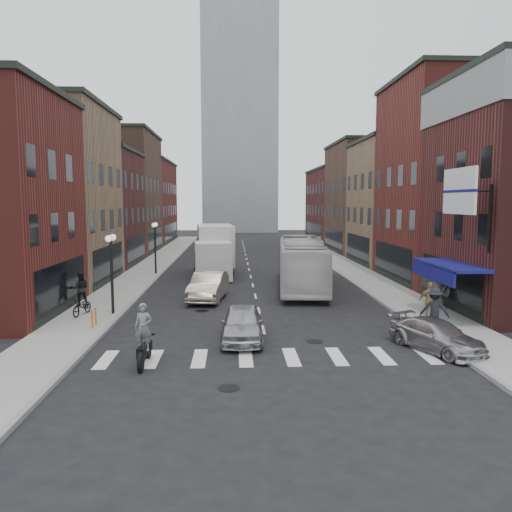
% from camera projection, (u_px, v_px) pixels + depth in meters
% --- Properties ---
extents(ground, '(160.00, 160.00, 0.00)m').
position_uv_depth(ground, '(265.00, 336.00, 21.45)').
color(ground, black).
rests_on(ground, ground).
extents(sidewalk_left, '(3.00, 74.00, 0.15)m').
position_uv_depth(sidewalk_left, '(150.00, 268.00, 42.90)').
color(sidewalk_left, gray).
rests_on(sidewalk_left, ground).
extents(sidewalk_right, '(3.00, 74.00, 0.15)m').
position_uv_depth(sidewalk_right, '(346.00, 267.00, 43.67)').
color(sidewalk_right, gray).
rests_on(sidewalk_right, ground).
extents(curb_left, '(0.20, 74.00, 0.16)m').
position_uv_depth(curb_left, '(168.00, 268.00, 42.97)').
color(curb_left, gray).
rests_on(curb_left, ground).
extents(curb_right, '(0.20, 74.00, 0.16)m').
position_uv_depth(curb_right, '(329.00, 267.00, 43.61)').
color(curb_right, gray).
rests_on(curb_right, ground).
extents(crosswalk_stripes, '(12.00, 2.20, 0.01)m').
position_uv_depth(crosswalk_stripes, '(270.00, 357.00, 18.47)').
color(crosswalk_stripes, silver).
rests_on(crosswalk_stripes, ground).
extents(bldg_left_mid_a, '(10.30, 10.20, 12.30)m').
position_uv_depth(bldg_left_mid_a, '(33.00, 196.00, 34.00)').
color(bldg_left_mid_a, '#8D6C4E').
rests_on(bldg_left_mid_a, ground).
extents(bldg_left_mid_b, '(10.30, 10.20, 10.30)m').
position_uv_depth(bldg_left_mid_b, '(79.00, 208.00, 44.03)').
color(bldg_left_mid_b, '#441A18').
rests_on(bldg_left_mid_b, ground).
extents(bldg_left_far_a, '(10.30, 12.20, 13.30)m').
position_uv_depth(bldg_left_far_a, '(109.00, 193.00, 54.79)').
color(bldg_left_far_a, '#4F3627').
rests_on(bldg_left_far_a, ground).
extents(bldg_left_far_b, '(10.30, 16.20, 11.30)m').
position_uv_depth(bldg_left_far_b, '(134.00, 202.00, 68.81)').
color(bldg_left_far_b, maroon).
rests_on(bldg_left_far_b, ground).
extents(bldg_right_mid_a, '(10.30, 10.20, 14.30)m').
position_uv_depth(bldg_right_mid_a, '(464.00, 182.00, 35.25)').
color(bldg_right_mid_a, maroon).
rests_on(bldg_right_mid_a, ground).
extents(bldg_right_mid_b, '(10.30, 10.20, 11.30)m').
position_uv_depth(bldg_right_mid_b, '(412.00, 203.00, 45.35)').
color(bldg_right_mid_b, '#8D6C4E').
rests_on(bldg_right_mid_b, ground).
extents(bldg_right_far_a, '(10.30, 12.20, 12.30)m').
position_uv_depth(bldg_right_far_a, '(378.00, 198.00, 56.22)').
color(bldg_right_far_a, '#4F3627').
rests_on(bldg_right_far_a, ground).
extents(bldg_right_far_b, '(10.30, 16.20, 10.30)m').
position_uv_depth(bldg_right_far_b, '(349.00, 206.00, 70.23)').
color(bldg_right_far_b, '#441A18').
rests_on(bldg_right_far_b, ground).
extents(awning_blue, '(1.80, 5.00, 0.78)m').
position_uv_depth(awning_blue, '(446.00, 266.00, 24.05)').
color(awning_blue, navy).
rests_on(awning_blue, ground).
extents(billboard_sign, '(1.52, 3.00, 3.70)m').
position_uv_depth(billboard_sign, '(461.00, 193.00, 21.67)').
color(billboard_sign, black).
rests_on(billboard_sign, ground).
extents(distant_tower, '(14.00, 14.00, 50.00)m').
position_uv_depth(distant_tower, '(239.00, 101.00, 96.18)').
color(distant_tower, '#9399A0').
rests_on(distant_tower, ground).
extents(streetlamp_near, '(0.32, 1.22, 4.11)m').
position_uv_depth(streetlamp_near, '(111.00, 259.00, 24.77)').
color(streetlamp_near, black).
rests_on(streetlamp_near, ground).
extents(streetlamp_far, '(0.32, 1.22, 4.11)m').
position_uv_depth(streetlamp_far, '(155.00, 238.00, 38.67)').
color(streetlamp_far, black).
rests_on(streetlamp_far, ground).
extents(bike_rack, '(0.08, 0.68, 0.80)m').
position_uv_depth(bike_rack, '(94.00, 318.00, 22.33)').
color(bike_rack, '#D8590C').
rests_on(bike_rack, sidewalk_left).
extents(box_truck, '(3.24, 9.08, 3.86)m').
position_uv_depth(box_truck, '(215.00, 251.00, 39.11)').
color(box_truck, silver).
rests_on(box_truck, ground).
extents(motorcycle_rider, '(0.64, 2.19, 2.23)m').
position_uv_depth(motorcycle_rider, '(144.00, 336.00, 17.46)').
color(motorcycle_rider, black).
rests_on(motorcycle_rider, ground).
extents(transit_bus, '(3.90, 12.25, 3.36)m').
position_uv_depth(transit_bus, '(302.00, 263.00, 33.05)').
color(transit_bus, silver).
rests_on(transit_bus, ground).
extents(sedan_left_near, '(1.84, 4.29, 1.44)m').
position_uv_depth(sedan_left_near, '(242.00, 323.00, 20.69)').
color(sedan_left_near, '#ACACB1').
rests_on(sedan_left_near, ground).
extents(sedan_left_far, '(2.39, 5.16, 1.64)m').
position_uv_depth(sedan_left_far, '(209.00, 286.00, 29.21)').
color(sedan_left_far, '#BAAF97').
rests_on(sedan_left_far, ground).
extents(curb_car, '(3.21, 4.43, 1.19)m').
position_uv_depth(curb_car, '(437.00, 336.00, 19.25)').
color(curb_car, '#AFAEB3').
rests_on(curb_car, ground).
extents(parked_bicycle, '(0.93, 1.77, 0.88)m').
position_uv_depth(parked_bicycle, '(82.00, 306.00, 24.65)').
color(parked_bicycle, black).
rests_on(parked_bicycle, sidewalk_left).
extents(ped_left_solo, '(1.00, 0.71, 1.86)m').
position_uv_depth(ped_left_solo, '(81.00, 289.00, 26.84)').
color(ped_left_solo, black).
rests_on(ped_left_solo, sidewalk_left).
extents(ped_right_a, '(1.35, 1.04, 1.88)m').
position_uv_depth(ped_right_a, '(435.00, 309.00, 21.65)').
color(ped_right_a, black).
rests_on(ped_right_a, sidewalk_right).
extents(ped_right_b, '(1.21, 1.07, 1.86)m').
position_uv_depth(ped_right_b, '(430.00, 302.00, 23.36)').
color(ped_right_b, '#9C7A4F').
rests_on(ped_right_b, sidewalk_right).
extents(ped_right_c, '(0.94, 0.63, 1.89)m').
position_uv_depth(ped_right_c, '(438.00, 289.00, 26.58)').
color(ped_right_c, slate).
rests_on(ped_right_c, sidewalk_right).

